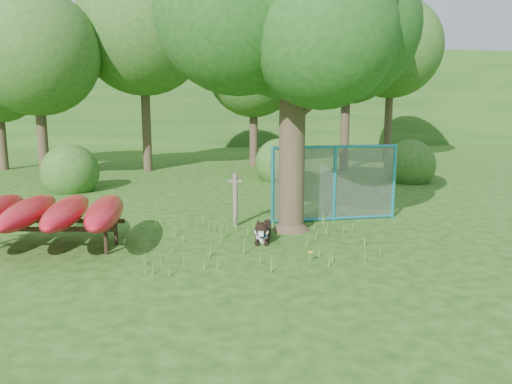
{
  "coord_description": "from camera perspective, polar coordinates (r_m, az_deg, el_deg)",
  "views": [
    {
      "loc": [
        -0.99,
        -8.78,
        2.85
      ],
      "look_at": [
        0.2,
        1.2,
        1.0
      ],
      "focal_mm": 35.0,
      "sensor_mm": 36.0,
      "label": 1
    }
  ],
  "objects": [
    {
      "name": "oak_tree",
      "position": [
        11.04,
        4.09,
        20.23
      ],
      "size": [
        5.75,
        5.04,
        7.1
      ],
      "rotation": [
        0.0,
        0.0,
        -0.08
      ],
      "color": "#3B2E20",
      "rests_on": "ground"
    },
    {
      "name": "bg_tree_a",
      "position": [
        19.64,
        -23.84,
        14.33
      ],
      "size": [
        4.4,
        4.4,
        6.7
      ],
      "color": "#3B2E20",
      "rests_on": "ground"
    },
    {
      "name": "wooded_hillside",
      "position": [
        36.8,
        -5.34,
        10.6
      ],
      "size": [
        80.0,
        12.0,
        6.0
      ],
      "primitive_type": "cube",
      "color": "#27541B",
      "rests_on": "ground"
    },
    {
      "name": "shrub_mid",
      "position": [
        18.25,
        2.72,
        1.42
      ],
      "size": [
        1.8,
        1.8,
        1.8
      ],
      "primitive_type": "sphere",
      "color": "#27541B",
      "rests_on": "ground"
    },
    {
      "name": "husky_dog",
      "position": [
        10.31,
        0.8,
        -4.56
      ],
      "size": [
        0.47,
        1.15,
        0.52
      ],
      "rotation": [
        0.0,
        0.0,
        -0.21
      ],
      "color": "black",
      "rests_on": "ground"
    },
    {
      "name": "wooden_post",
      "position": [
        11.41,
        -2.37,
        -0.71
      ],
      "size": [
        0.33,
        0.16,
        1.22
      ],
      "rotation": [
        0.0,
        0.0,
        -0.31
      ],
      "color": "brown",
      "rests_on": "ground"
    },
    {
      "name": "shrub_right",
      "position": [
        18.6,
        17.05,
        1.14
      ],
      "size": [
        1.8,
        1.8,
        1.8
      ],
      "primitive_type": "sphere",
      "color": "#27541B",
      "rests_on": "ground"
    },
    {
      "name": "bg_tree_b",
      "position": [
        21.06,
        -12.83,
        17.7
      ],
      "size": [
        5.2,
        5.2,
        8.22
      ],
      "color": "#3B2E20",
      "rests_on": "ground"
    },
    {
      "name": "ground",
      "position": [
        9.28,
        -0.35,
        -7.44
      ],
      "size": [
        80.0,
        80.0,
        0.0
      ],
      "primitive_type": "plane",
      "color": "#1C440D",
      "rests_on": "ground"
    },
    {
      "name": "fence_section",
      "position": [
        11.99,
        8.98,
        0.99
      ],
      "size": [
        3.11,
        0.31,
        3.03
      ],
      "rotation": [
        0.0,
        0.0,
        0.07
      ],
      "color": "teal",
      "rests_on": "ground"
    },
    {
      "name": "shrub_left",
      "position": [
        17.01,
        -20.33,
        0.12
      ],
      "size": [
        1.8,
        1.8,
        1.8
      ],
      "primitive_type": "sphere",
      "color": "#27541B",
      "rests_on": "ground"
    },
    {
      "name": "bg_tree_e",
      "position": [
        24.61,
        15.24,
        15.62
      ],
      "size": [
        4.6,
        4.6,
        7.55
      ],
      "color": "#3B2E20",
      "rests_on": "ground"
    },
    {
      "name": "wildflower_clump",
      "position": [
        9.0,
        6.23,
        -6.95
      ],
      "size": [
        0.1,
        0.1,
        0.21
      ],
      "rotation": [
        0.0,
        0.0,
        -0.43
      ],
      "color": "#4D892D",
      "rests_on": "ground"
    },
    {
      "name": "bg_tree_d",
      "position": [
        20.79,
        10.42,
        16.42
      ],
      "size": [
        4.8,
        4.8,
        7.5
      ],
      "color": "#3B2E20",
      "rests_on": "ground"
    },
    {
      "name": "kayak_rack",
      "position": [
        10.39,
        -22.76,
        -2.13
      ],
      "size": [
        3.0,
        3.1,
        0.97
      ],
      "rotation": [
        0.0,
        0.0,
        -0.13
      ],
      "color": "black",
      "rests_on": "ground"
    },
    {
      "name": "bg_tree_c",
      "position": [
        21.96,
        -0.28,
        13.7
      ],
      "size": [
        4.0,
        4.0,
        6.12
      ],
      "color": "#3B2E20",
      "rests_on": "ground"
    }
  ]
}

